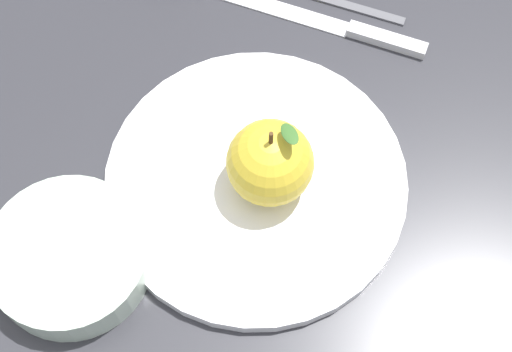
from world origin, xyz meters
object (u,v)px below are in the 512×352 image
side_bowl (69,256)px  apple (270,163)px  knife (336,25)px  dinner_plate (256,182)px

side_bowl → apple: bearing=16.3°
knife → side_bowl: bearing=-140.3°
side_bowl → knife: bearing=39.7°
dinner_plate → side_bowl: size_ratio=1.99×
dinner_plate → knife: size_ratio=1.29×
side_bowl → dinner_plate: bearing=18.7°
dinner_plate → knife: bearing=58.7°
apple → knife: size_ratio=0.43×
dinner_plate → side_bowl: (-0.16, -0.05, 0.01)m
dinner_plate → side_bowl: 0.17m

